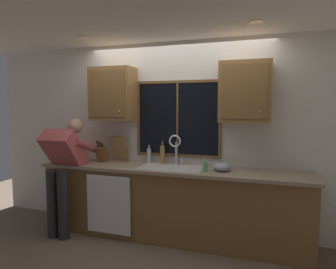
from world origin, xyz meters
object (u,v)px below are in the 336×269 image
knife_block (102,154)px  mixing_bowl (222,167)px  soap_dispenser (205,166)px  person_standing (64,163)px  cutting_board (120,149)px  bottle_green_glass (149,155)px  bottle_tall_clear (162,154)px

knife_block → mixing_bowl: knife_block is taller
soap_dispenser → knife_block: bearing=172.1°
knife_block → person_standing: bearing=-129.6°
knife_block → soap_dispenser: bearing=-7.9°
knife_block → cutting_board: cutting_board is taller
soap_dispenser → bottle_green_glass: bearing=158.2°
person_standing → soap_dispenser: (1.84, 0.19, 0.04)m
person_standing → bottle_tall_clear: size_ratio=4.90×
person_standing → bottle_tall_clear: 1.30m
knife_block → bottle_green_glass: bearing=11.1°
soap_dispenser → bottle_tall_clear: bearing=154.3°
cutting_board → bottle_tall_clear: 0.65m
cutting_board → bottle_green_glass: cutting_board is taller
mixing_bowl → soap_dispenser: soap_dispenser is taller
person_standing → bottle_green_glass: person_standing is taller
mixing_bowl → bottle_green_glass: (-1.03, 0.23, 0.05)m
knife_block → bottle_green_glass: 0.67m
person_standing → mixing_bowl: person_standing is taller
person_standing → soap_dispenser: person_standing is taller
mixing_bowl → bottle_tall_clear: size_ratio=0.70×
cutting_board → bottle_green_glass: (0.44, 0.02, -0.07)m
bottle_tall_clear → soap_dispenser: bearing=-25.7°
soap_dispenser → bottle_tall_clear: size_ratio=0.55×
mixing_bowl → soap_dispenser: size_ratio=1.28×
cutting_board → mixing_bowl: size_ratio=1.61×
mixing_bowl → person_standing: bearing=-171.7°
bottle_tall_clear → mixing_bowl: bearing=-13.8°
person_standing → bottle_green_glass: (0.99, 0.53, 0.07)m
mixing_bowl → knife_block: bearing=176.5°
person_standing → cutting_board: (0.55, 0.51, 0.14)m
knife_block → bottle_tall_clear: bearing=6.5°
knife_block → bottle_tall_clear: bottle_tall_clear is taller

